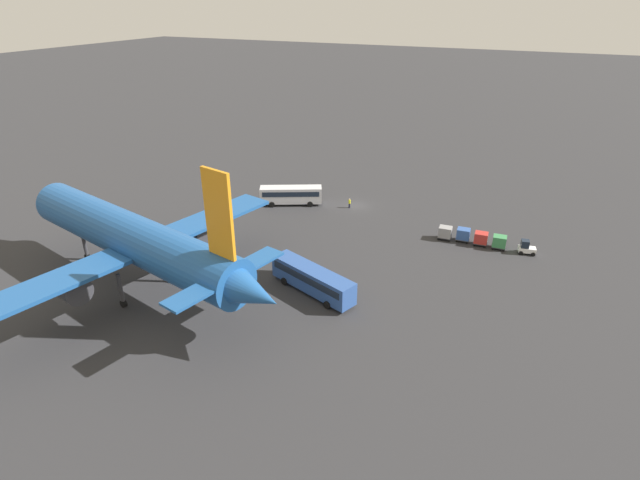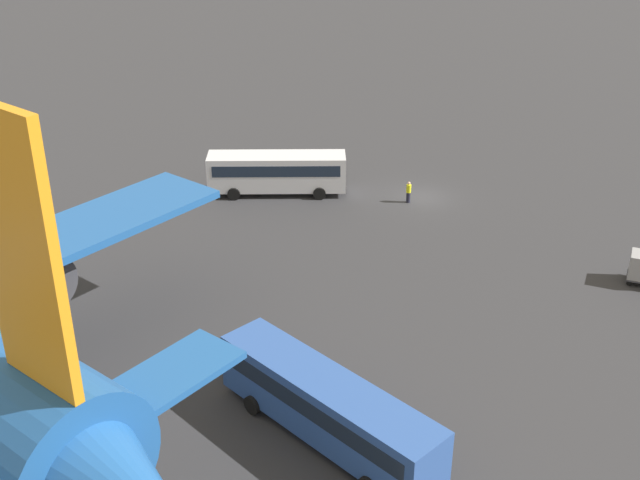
{
  "view_description": "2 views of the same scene",
  "coord_description": "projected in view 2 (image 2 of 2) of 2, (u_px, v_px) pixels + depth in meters",
  "views": [
    {
      "loc": [
        -28.97,
        78.03,
        34.13
      ],
      "look_at": [
        -2.5,
        20.72,
        2.91
      ],
      "focal_mm": 28.0,
      "sensor_mm": 36.0,
      "label": 1
    },
    {
      "loc": [
        -18.16,
        56.56,
        25.71
      ],
      "look_at": [
        0.65,
        17.47,
        3.92
      ],
      "focal_mm": 45.0,
      "sensor_mm": 36.0,
      "label": 2
    }
  ],
  "objects": [
    {
      "name": "ground_plane",
      "position": [
        422.0,
        197.0,
        64.12
      ],
      "size": [
        600.0,
        600.0,
        0.0
      ],
      "primitive_type": "plane",
      "color": "#2D2D30"
    },
    {
      "name": "shuttle_bus_near",
      "position": [
        277.0,
        170.0,
        63.98
      ],
      "size": [
        10.95,
        7.17,
        3.27
      ],
      "rotation": [
        0.0,
        0.0,
        0.46
      ],
      "color": "silver",
      "rests_on": "ground"
    },
    {
      "name": "shuttle_bus_far",
      "position": [
        327.0,
        404.0,
        37.46
      ],
      "size": [
        12.75,
        6.8,
        3.39
      ],
      "rotation": [
        0.0,
        0.0,
        -0.35
      ],
      "color": "#2D5199",
      "rests_on": "ground"
    },
    {
      "name": "worker_person",
      "position": [
        409.0,
        192.0,
        62.82
      ],
      "size": [
        0.38,
        0.38,
        1.74
      ],
      "color": "#1E1E2D",
      "rests_on": "ground"
    }
  ]
}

